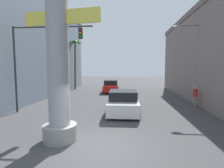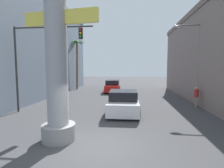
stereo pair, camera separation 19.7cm
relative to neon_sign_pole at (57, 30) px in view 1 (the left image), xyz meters
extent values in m
plane|color=#424244|center=(1.89, 9.35, -4.69)|extent=(92.69, 92.69, 0.00)
cube|color=slate|center=(-9.29, 9.65, 0.55)|extent=(7.94, 27.41, 10.48)
cylinder|color=#9E9EA3|center=(-0.01, 0.00, -0.52)|extent=(0.90, 0.90, 8.35)
cylinder|color=gray|center=(-0.01, 0.00, -4.34)|extent=(1.43, 1.43, 0.70)
cube|color=#F2E04C|center=(0.19, 0.00, 0.48)|extent=(3.27, 0.62, 0.56)
cylinder|color=#59595E|center=(8.70, 8.17, -1.31)|extent=(0.16, 0.16, 6.77)
cylinder|color=#59595E|center=(7.78, 8.17, 1.92)|extent=(1.86, 0.10, 0.10)
ellipsoid|color=beige|center=(6.85, 8.17, 1.82)|extent=(0.56, 0.28, 0.20)
cylinder|color=#333333|center=(-4.93, 4.46, -1.72)|extent=(0.14, 0.14, 5.96)
cylinder|color=#333333|center=(-2.17, 4.46, 1.16)|extent=(5.52, 0.10, 0.10)
cube|color=black|center=(-0.24, 4.46, 0.71)|extent=(0.24, 0.24, 0.70)
sphere|color=red|center=(-0.24, 4.33, 0.93)|extent=(0.14, 0.14, 0.14)
sphere|color=yellow|center=(-0.24, 4.33, 0.71)|extent=(0.14, 0.14, 0.14)
sphere|color=green|center=(-0.24, 4.33, 0.49)|extent=(0.14, 0.14, 0.14)
cylinder|color=black|center=(1.58, 6.95, -4.37)|extent=(0.24, 0.65, 0.64)
cylinder|color=black|center=(3.49, 7.00, -4.37)|extent=(0.24, 0.65, 0.64)
cylinder|color=black|center=(1.66, 3.54, -4.37)|extent=(0.24, 0.65, 0.64)
cylinder|color=black|center=(3.57, 3.58, -4.37)|extent=(0.24, 0.65, 0.64)
cube|color=silver|center=(2.58, 5.27, -4.13)|extent=(2.13, 4.93, 0.80)
cube|color=black|center=(2.58, 4.90, -3.43)|extent=(1.90, 2.09, 0.60)
cylinder|color=black|center=(-0.23, 17.27, -4.37)|extent=(0.25, 0.65, 0.64)
cylinder|color=black|center=(1.50, 17.36, -4.37)|extent=(0.25, 0.65, 0.64)
cylinder|color=black|center=(-0.06, 13.97, -4.37)|extent=(0.25, 0.65, 0.64)
cylinder|color=black|center=(1.67, 14.06, -4.37)|extent=(0.25, 0.65, 0.64)
cube|color=red|center=(0.72, 15.67, -4.13)|extent=(2.07, 4.82, 0.80)
cube|color=black|center=(0.72, 15.67, -3.43)|extent=(1.81, 2.68, 0.60)
cylinder|color=brown|center=(-4.77, 17.97, -1.17)|extent=(0.41, 0.31, 7.05)
ellipsoid|color=#26782D|center=(-4.17, 18.07, 2.24)|extent=(1.22, 0.43, 0.47)
ellipsoid|color=#266B2D|center=(-4.49, 18.57, 2.19)|extent=(0.87, 1.19, 0.60)
ellipsoid|color=#1E792D|center=(-5.18, 18.49, 2.19)|extent=(1.03, 1.11, 0.61)
ellipsoid|color=#1F5E2D|center=(-5.38, 17.95, 2.22)|extent=(1.23, 0.52, 0.53)
ellipsoid|color=#21622D|center=(-5.11, 17.52, 2.17)|extent=(0.92, 1.15, 0.67)
ellipsoid|color=#30712D|center=(-4.47, 17.51, 2.23)|extent=(0.93, 1.21, 0.50)
cylinder|color=gray|center=(8.21, 7.06, -4.27)|extent=(0.14, 0.14, 0.84)
cylinder|color=gray|center=(8.28, 7.24, -4.27)|extent=(0.14, 0.14, 0.84)
cylinder|color=#B22626|center=(8.24, 7.15, -3.55)|extent=(0.43, 0.43, 0.60)
sphere|color=tan|center=(8.24, 7.15, -3.15)|extent=(0.22, 0.22, 0.22)
camera|label=1|loc=(2.88, -7.09, -1.56)|focal=28.00mm
camera|label=2|loc=(3.08, -7.07, -1.56)|focal=28.00mm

